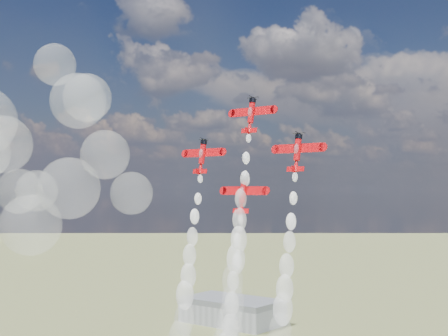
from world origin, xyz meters
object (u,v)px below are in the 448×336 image
plane_left (202,156)px  plane_right (297,152)px  hangar (232,311)px  plane_lead (251,114)px  plane_slot (243,194)px

plane_left → plane_right: (23.91, 0.00, 0.00)m
hangar → plane_right: 219.60m
plane_left → plane_right: bearing=0.0°
plane_lead → plane_left: (-11.95, -1.48, -8.24)m
hangar → plane_right: (134.73, -158.34, 70.71)m
plane_lead → plane_slot: 16.74m
plane_left → plane_slot: (11.95, -1.48, -8.24)m
plane_lead → plane_slot: bearing=-90.0°
plane_left → plane_slot: size_ratio=1.00×
hangar → plane_left: plane_left is taller
plane_right → plane_lead: bearing=172.9°
plane_slot → plane_right: bearing=7.1°
plane_left → plane_right: same height
hangar → plane_slot: bearing=-52.5°
plane_left → plane_slot: 14.59m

